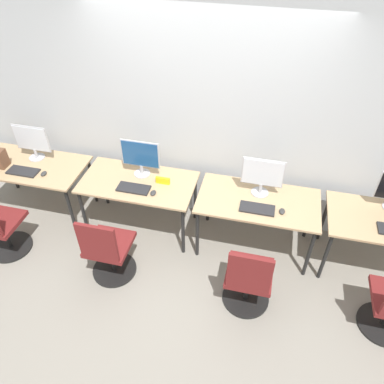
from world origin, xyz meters
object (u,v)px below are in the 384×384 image
(monitor_right, at_px, (262,176))
(office_chair_right, at_px, (248,281))
(keyboard_far_left, at_px, (23,171))
(keyboard_left, at_px, (134,188))
(monitor_far_left, at_px, (32,141))
(monitor_left, at_px, (140,157))
(mouse_right, at_px, (282,211))
(mouse_left, at_px, (153,193))
(office_chair_left, at_px, (108,252))
(keyboard_right, at_px, (257,208))
(mouse_far_left, at_px, (44,174))

(monitor_right, relative_size, office_chair_right, 0.49)
(keyboard_far_left, height_order, keyboard_left, same)
(monitor_far_left, height_order, office_chair_right, monitor_far_left)
(monitor_left, distance_m, mouse_right, 1.65)
(mouse_left, relative_size, office_chair_right, 0.10)
(office_chair_left, relative_size, mouse_right, 9.94)
(keyboard_right, relative_size, office_chair_right, 0.40)
(keyboard_left, height_order, monitor_right, monitor_right)
(mouse_left, relative_size, keyboard_right, 0.25)
(monitor_far_left, distance_m, monitor_left, 1.36)
(keyboard_right, bearing_deg, mouse_far_left, 179.86)
(mouse_far_left, distance_m, office_chair_right, 2.60)
(keyboard_far_left, bearing_deg, monitor_left, 12.29)
(mouse_right, bearing_deg, keyboard_right, -177.22)
(mouse_far_left, bearing_deg, mouse_right, 0.13)
(keyboard_far_left, xyz_separation_m, mouse_right, (2.98, 0.02, 0.01))
(monitor_right, bearing_deg, office_chair_right, -88.60)
(office_chair_left, distance_m, mouse_right, 1.85)
(mouse_far_left, height_order, office_chair_left, office_chair_left)
(keyboard_right, bearing_deg, monitor_far_left, 173.86)
(keyboard_left, xyz_separation_m, monitor_right, (1.36, 0.27, 0.23))
(mouse_far_left, distance_m, mouse_right, 2.72)
(monitor_far_left, relative_size, mouse_left, 4.92)
(keyboard_far_left, bearing_deg, mouse_far_left, 2.71)
(mouse_left, bearing_deg, monitor_left, 127.23)
(office_chair_left, height_order, monitor_right, monitor_right)
(mouse_far_left, bearing_deg, monitor_right, 6.14)
(office_chair_right, bearing_deg, mouse_right, 71.30)
(office_chair_left, bearing_deg, office_chair_right, -0.86)
(monitor_left, bearing_deg, keyboard_left, -90.00)
(keyboard_far_left, xyz_separation_m, monitor_right, (2.72, 0.28, 0.23))
(keyboard_left, bearing_deg, mouse_left, -6.77)
(office_chair_right, bearing_deg, keyboard_far_left, 166.44)
(mouse_right, bearing_deg, office_chair_left, -158.69)
(monitor_far_left, height_order, keyboard_far_left, monitor_far_left)
(mouse_far_left, relative_size, mouse_right, 1.00)
(mouse_left, bearing_deg, keyboard_right, 1.15)
(monitor_left, xyz_separation_m, monitor_right, (1.36, -0.02, 0.00))
(mouse_far_left, xyz_separation_m, monitor_left, (1.10, 0.28, 0.22))
(keyboard_far_left, height_order, office_chair_right, office_chair_right)
(keyboard_right, bearing_deg, mouse_right, 2.78)
(keyboard_right, bearing_deg, monitor_right, 90.00)
(mouse_far_left, distance_m, keyboard_left, 1.10)
(keyboard_far_left, bearing_deg, keyboard_right, 0.13)
(office_chair_left, height_order, mouse_right, office_chair_left)
(keyboard_far_left, height_order, mouse_far_left, mouse_far_left)
(mouse_left, xyz_separation_m, mouse_right, (1.38, 0.03, 0.00))
(keyboard_far_left, bearing_deg, monitor_far_left, 90.00)
(monitor_right, relative_size, mouse_right, 4.92)
(monitor_left, bearing_deg, mouse_left, -52.77)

